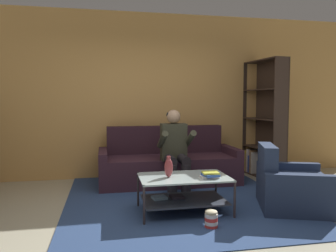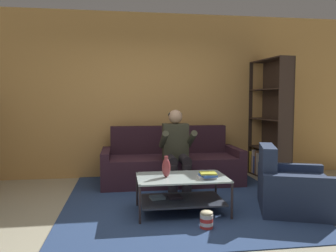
{
  "view_description": "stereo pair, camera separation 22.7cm",
  "coord_description": "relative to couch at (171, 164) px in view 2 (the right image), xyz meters",
  "views": [
    {
      "loc": [
        -0.68,
        -3.4,
        1.35
      ],
      "look_at": [
        0.16,
        0.92,
        1.01
      ],
      "focal_mm": 35.0,
      "sensor_mm": 36.0,
      "label": 1
    },
    {
      "loc": [
        -0.46,
        -3.44,
        1.35
      ],
      "look_at": [
        0.16,
        0.92,
        1.01
      ],
      "focal_mm": 35.0,
      "sensor_mm": 36.0,
      "label": 2
    }
  ],
  "objects": [
    {
      "name": "bookshelf",
      "position": [
        1.79,
        0.17,
        0.57
      ],
      "size": [
        0.4,
        1.0,
        2.07
      ],
      "color": "#372922",
      "rests_on": "ground"
    },
    {
      "name": "couch",
      "position": [
        0.0,
        0.0,
        0.0
      ],
      "size": [
        2.25,
        0.88,
        0.92
      ],
      "color": "#371E2A",
      "rests_on": "ground"
    },
    {
      "name": "ground",
      "position": [
        -0.35,
        -1.84,
        -0.31
      ],
      "size": [
        16.8,
        16.8,
        0.0
      ],
      "primitive_type": "plane",
      "color": "#ACA88F"
    },
    {
      "name": "armchair",
      "position": [
        1.25,
        -1.59,
        -0.04
      ],
      "size": [
        1.05,
        1.08,
        0.8
      ],
      "color": "#232F4B",
      "rests_on": "ground"
    },
    {
      "name": "back_partition",
      "position": [
        -0.35,
        0.62,
        1.14
      ],
      "size": [
        8.4,
        0.12,
        2.9
      ],
      "primitive_type": "cube",
      "color": "tan",
      "rests_on": "ground"
    },
    {
      "name": "book_stack",
      "position": [
        0.19,
        -1.6,
        0.17
      ],
      "size": [
        0.22,
        0.21,
        0.07
      ],
      "color": "silver",
      "rests_on": "coffee_table"
    },
    {
      "name": "coffee_table",
      "position": [
        -0.11,
        -1.46,
        -0.01
      ],
      "size": [
        1.07,
        0.67,
        0.44
      ],
      "color": "#AABFBD",
      "rests_on": "ground"
    },
    {
      "name": "vase",
      "position": [
        -0.29,
        -1.47,
        0.26
      ],
      "size": [
        0.1,
        0.1,
        0.25
      ],
      "color": "brown",
      "rests_on": "coffee_table"
    },
    {
      "name": "person_seated_center",
      "position": [
        0.0,
        -0.53,
        0.36
      ],
      "size": [
        0.5,
        0.58,
        1.22
      ],
      "color": "black",
      "rests_on": "ground"
    },
    {
      "name": "popcorn_tub",
      "position": [
        0.07,
        -2.0,
        -0.21
      ],
      "size": [
        0.14,
        0.14,
        0.2
      ],
      "color": "red",
      "rests_on": "ground"
    },
    {
      "name": "area_rug",
      "position": [
        -0.05,
        -0.86,
        -0.3
      ],
      "size": [
        3.0,
        3.41,
        0.01
      ],
      "color": "navy",
      "rests_on": "ground"
    }
  ]
}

